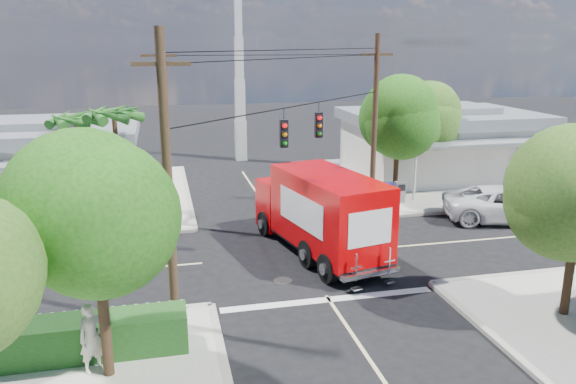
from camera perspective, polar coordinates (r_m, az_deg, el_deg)
name	(u,v)px	position (r m, az deg, el deg)	size (l,w,h in m)	color
ground	(299,255)	(23.50, 1.10, -6.42)	(120.00, 120.00, 0.00)	black
sidewalk_ne	(422,180)	(36.96, 13.49, 1.24)	(14.12, 14.12, 0.14)	#ABA69B
sidewalk_nw	(62,200)	(33.68, -21.95, -0.77)	(14.12, 14.12, 0.14)	#ABA69B
road_markings	(308,268)	(22.18, 2.02, -7.76)	(32.00, 32.00, 0.01)	beige
building_ne	(440,141)	(38.19, 15.17, 5.02)	(11.80, 10.20, 4.50)	white
building_nw	(42,158)	(34.93, -23.73, 3.21)	(10.80, 10.20, 4.30)	beige
radio_tower	(240,84)	(41.74, -4.94, 10.88)	(0.80, 0.80, 17.00)	silver
tree_sw_front	(96,223)	(14.42, -18.97, -2.95)	(3.88, 3.78, 6.03)	#422D1C
tree_ne_front	(399,116)	(30.90, 11.23, 7.61)	(4.21, 4.14, 6.66)	#422D1C
tree_ne_back	(425,120)	(34.05, 13.71, 7.14)	(3.77, 3.66, 5.82)	#422D1C
palm_nw_front	(114,117)	(29.03, -17.25, 7.32)	(3.01, 3.08, 5.59)	#422D1C
palm_nw_back	(76,121)	(30.77, -20.75, 6.72)	(3.01, 3.08, 5.19)	#422D1C
utility_poles	(253,139)	(23.46, -3.57, 5.38)	(12.00, 10.68, 9.00)	#473321
picket_fence	(84,324)	(17.68, -20.01, -12.50)	(5.94, 0.06, 1.00)	silver
hedge_sw	(73,338)	(17.00, -21.01, -13.71)	(6.20, 1.20, 1.10)	#124111
vending_boxes	(387,193)	(30.89, 10.06, -0.05)	(1.90, 0.50, 1.10)	red
delivery_truck	(320,212)	(23.17, 3.26, -2.08)	(4.12, 8.46, 3.52)	black
parked_car	(508,204)	(29.66, 21.44, -1.18)	(2.84, 6.15, 1.71)	silver
pedestrian	(92,338)	(15.98, -19.31, -13.81)	(0.70, 0.46, 1.91)	beige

